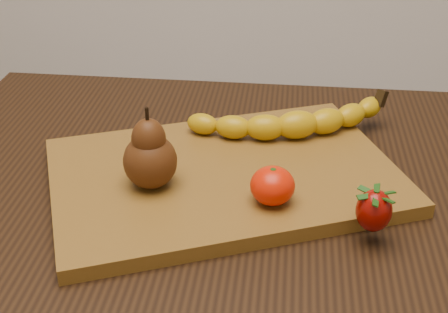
# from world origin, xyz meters

# --- Properties ---
(table) EXTENTS (1.00, 0.70, 0.76)m
(table) POSITION_xyz_m (0.00, 0.00, 0.66)
(table) COLOR black
(table) RESTS_ON ground
(cutting_board) EXTENTS (0.53, 0.45, 0.02)m
(cutting_board) POSITION_xyz_m (-0.06, 0.01, 0.77)
(cutting_board) COLOR brown
(cutting_board) RESTS_ON table
(banana) EXTENTS (0.27, 0.15, 0.04)m
(banana) POSITION_xyz_m (0.04, 0.12, 0.80)
(banana) COLOR #C69C09
(banana) RESTS_ON cutting_board
(pear) EXTENTS (0.07, 0.07, 0.11)m
(pear) POSITION_xyz_m (-0.14, -0.03, 0.83)
(pear) COLOR #4A250C
(pear) RESTS_ON cutting_board
(mandarin) EXTENTS (0.07, 0.07, 0.05)m
(mandarin) POSITION_xyz_m (0.01, -0.05, 0.80)
(mandarin) COLOR red
(mandarin) RESTS_ON cutting_board
(strawberry) EXTENTS (0.05, 0.05, 0.05)m
(strawberry) POSITION_xyz_m (0.13, -0.09, 0.81)
(strawberry) COLOR #850903
(strawberry) RESTS_ON cutting_board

